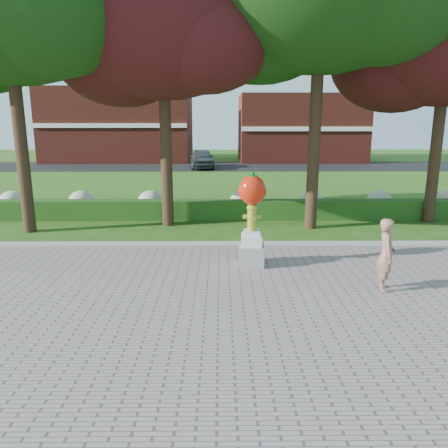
# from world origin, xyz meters

# --- Properties ---
(ground) EXTENTS (100.00, 100.00, 0.00)m
(ground) POSITION_xyz_m (0.00, 0.00, 0.00)
(ground) COLOR #255515
(ground) RESTS_ON ground
(walkway) EXTENTS (40.00, 14.00, 0.04)m
(walkway) POSITION_xyz_m (0.00, -4.00, 0.02)
(walkway) COLOR gray
(walkway) RESTS_ON ground
(curb) EXTENTS (40.00, 0.18, 0.15)m
(curb) POSITION_xyz_m (0.00, 3.00, 0.07)
(curb) COLOR #ADADA5
(curb) RESTS_ON ground
(lawn_hedge) EXTENTS (24.00, 0.70, 0.80)m
(lawn_hedge) POSITION_xyz_m (0.00, 7.00, 0.40)
(lawn_hedge) COLOR #183F12
(lawn_hedge) RESTS_ON ground
(hydrangea_row) EXTENTS (20.10, 1.10, 0.99)m
(hydrangea_row) POSITION_xyz_m (0.57, 8.00, 0.55)
(hydrangea_row) COLOR #B6C395
(hydrangea_row) RESTS_ON ground
(street) EXTENTS (50.00, 8.00, 0.02)m
(street) POSITION_xyz_m (0.00, 28.00, 0.01)
(street) COLOR black
(street) RESTS_ON ground
(building_left) EXTENTS (14.00, 8.00, 7.00)m
(building_left) POSITION_xyz_m (-10.00, 34.00, 3.50)
(building_left) COLOR maroon
(building_left) RESTS_ON ground
(building_right) EXTENTS (12.00, 8.00, 6.40)m
(building_right) POSITION_xyz_m (8.00, 34.00, 3.20)
(building_right) COLOR maroon
(building_right) RESTS_ON ground
(tree_mid_left) EXTENTS (8.25, 7.04, 10.69)m
(tree_mid_left) POSITION_xyz_m (-2.10, 6.08, 7.30)
(tree_mid_left) COLOR black
(tree_mid_left) RESTS_ON ground
(tree_far_right) EXTENTS (7.88, 6.72, 10.21)m
(tree_far_right) POSITION_xyz_m (8.40, 6.58, 6.97)
(tree_far_right) COLOR black
(tree_far_right) RESTS_ON ground
(hydrant_sculpture) EXTENTS (0.76, 0.76, 2.62)m
(hydrant_sculpture) POSITION_xyz_m (0.92, 1.00, 1.43)
(hydrant_sculpture) COLOR gray
(hydrant_sculpture) RESTS_ON walkway
(woman) EXTENTS (0.54, 0.71, 1.76)m
(woman) POSITION_xyz_m (3.98, -0.87, 0.92)
(woman) COLOR #9D675A
(woman) RESTS_ON walkway
(parked_car) EXTENTS (2.23, 4.86, 1.62)m
(parked_car) POSITION_xyz_m (-1.51, 26.54, 0.83)
(parked_car) COLOR #3B3E42
(parked_car) RESTS_ON street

